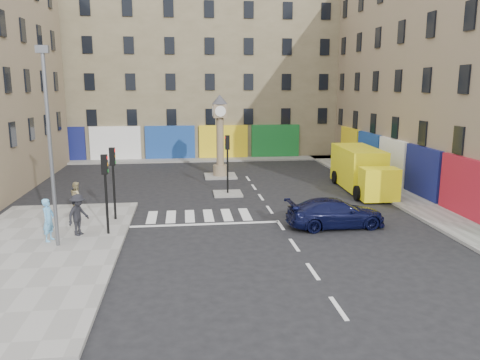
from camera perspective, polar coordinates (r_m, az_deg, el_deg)
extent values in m
plane|color=black|center=(22.74, 5.46, -6.24)|extent=(120.00, 120.00, 0.00)
cube|color=gray|center=(21.28, -23.91, -8.25)|extent=(7.00, 16.00, 0.15)
cube|color=gray|center=(34.59, 16.10, -0.35)|extent=(2.60, 30.00, 0.15)
cube|color=gray|center=(43.89, -5.86, 2.48)|extent=(32.00, 2.40, 0.15)
cube|color=gray|center=(30.06, -1.51, -1.67)|extent=(1.80, 1.80, 0.12)
cube|color=gray|center=(35.91, -2.41, 0.49)|extent=(2.40, 2.40, 0.12)
cube|color=#866F58|center=(36.87, 26.07, 12.06)|extent=(10.00, 30.00, 16.00)
cube|color=#857959|center=(49.18, -6.20, 13.28)|extent=(32.00, 10.00, 17.00)
cylinder|color=black|center=(22.30, -15.94, -2.85)|extent=(0.12, 0.12, 2.80)
cube|color=black|center=(21.93, -16.20, 1.84)|extent=(0.28, 0.22, 0.90)
cylinder|color=black|center=(24.60, -15.09, -1.48)|extent=(0.12, 0.12, 2.80)
cube|color=black|center=(24.27, -15.31, 2.78)|extent=(0.28, 0.22, 0.90)
cylinder|color=black|center=(29.76, -1.53, 1.06)|extent=(0.12, 0.12, 2.80)
cube|color=black|center=(29.48, -1.55, 4.60)|extent=(0.28, 0.22, 0.90)
cylinder|color=#595B60|center=(20.87, -22.08, 3.07)|extent=(0.16, 0.16, 8.00)
cube|color=#595B60|center=(20.74, -22.97, 14.47)|extent=(0.50, 0.25, 0.30)
cylinder|color=#866F58|center=(35.82, -2.42, 1.21)|extent=(1.10, 1.10, 0.80)
cylinder|color=#866F58|center=(35.50, -2.45, 4.71)|extent=(0.56, 0.56, 3.60)
cube|color=#866F58|center=(35.30, -2.48, 8.42)|extent=(1.00, 1.00, 1.00)
cylinder|color=white|center=(34.78, -2.41, 8.37)|extent=(0.80, 0.06, 0.80)
cone|color=#333338|center=(35.27, -2.49, 9.80)|extent=(1.20, 1.20, 0.70)
imported|color=black|center=(23.62, 11.57, -3.96)|extent=(4.96, 2.21, 1.41)
cube|color=#FEF115|center=(32.92, 14.15, 1.57)|extent=(2.58, 5.62, 2.64)
cube|color=#FEF115|center=(29.15, 16.60, -0.50)|extent=(2.25, 1.49, 1.95)
cube|color=black|center=(29.01, 16.69, 0.36)|extent=(2.00, 1.13, 0.80)
cylinder|color=black|center=(29.33, 14.12, -1.56)|extent=(0.33, 0.93, 0.92)
cylinder|color=black|center=(30.12, 18.27, -1.46)|extent=(0.33, 0.93, 0.92)
cylinder|color=black|center=(34.06, 11.53, 0.35)|extent=(0.33, 0.93, 0.92)
cylinder|color=black|center=(34.74, 15.18, 0.39)|extent=(0.33, 0.93, 0.92)
imported|color=#62ADE2|center=(22.24, -22.32, -4.51)|extent=(0.61, 0.79, 1.91)
imported|color=tan|center=(26.77, -19.27, -1.96)|extent=(0.85, 0.96, 1.65)
imported|color=black|center=(22.58, -19.13, -4.02)|extent=(1.22, 1.43, 1.92)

